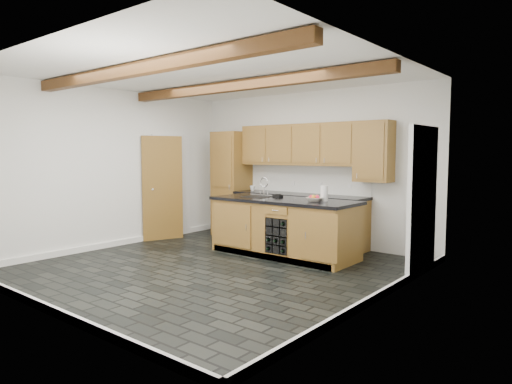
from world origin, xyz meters
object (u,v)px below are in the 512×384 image
island (283,227)px  kitchen_scale (278,196)px  paper_towel (324,193)px  fruit_bowl (315,199)px

island → kitchen_scale: kitchen_scale is taller
island → kitchen_scale: bearing=143.8°
paper_towel → kitchen_scale: bearing=176.5°
fruit_bowl → paper_towel: size_ratio=1.08×
island → kitchen_scale: 0.58m
island → paper_towel: 0.91m
kitchen_scale → paper_towel: size_ratio=0.78×
fruit_bowl → paper_towel: (0.10, 0.13, 0.09)m
kitchen_scale → paper_towel: bearing=8.4°
island → fruit_bowl: fruit_bowl is taller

